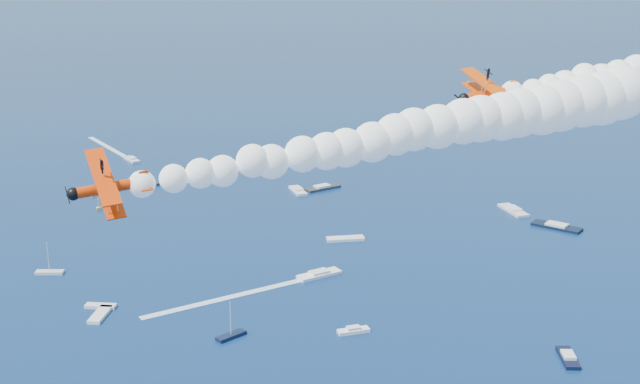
# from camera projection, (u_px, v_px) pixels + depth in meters

# --- Properties ---
(biplane_lead) EXTENTS (11.41, 12.23, 7.69)m
(biplane_lead) POSITION_uv_depth(u_px,v_px,m) (489.00, 94.00, 97.40)
(biplane_lead) COLOR #E14104
(biplane_trail) EXTENTS (11.50, 12.32, 8.44)m
(biplane_trail) POSITION_uv_depth(u_px,v_px,m) (110.00, 187.00, 78.43)
(biplane_trail) COLOR red
(smoke_trail_trail) EXTENTS (63.36, 58.46, 10.96)m
(smoke_trail_trail) POSITION_uv_depth(u_px,v_px,m) (405.00, 134.00, 88.94)
(smoke_trail_trail) COLOR white
(spectator_boats) EXTENTS (196.67, 177.96, 0.70)m
(spectator_boats) POSITION_uv_depth(u_px,v_px,m) (341.00, 267.00, 202.24)
(spectator_boats) COLOR silver
(spectator_boats) RESTS_ON ground
(boat_wakes) EXTENTS (109.26, 183.90, 0.04)m
(boat_wakes) POSITION_uv_depth(u_px,v_px,m) (66.00, 242.00, 220.01)
(boat_wakes) COLOR white
(boat_wakes) RESTS_ON ground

